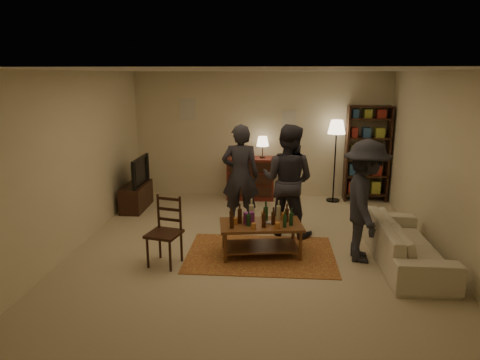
# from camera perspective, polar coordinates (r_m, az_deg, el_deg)

# --- Properties ---
(floor) EXTENTS (6.00, 6.00, 0.00)m
(floor) POSITION_cam_1_polar(r_m,az_deg,el_deg) (6.81, 1.81, -8.92)
(floor) COLOR #C6B793
(floor) RESTS_ON ground
(room_shell) EXTENTS (6.00, 6.00, 6.00)m
(room_shell) POSITION_cam_1_polar(r_m,az_deg,el_deg) (9.33, -1.22, 8.85)
(room_shell) COLOR beige
(room_shell) RESTS_ON ground
(rug) EXTENTS (2.20, 1.50, 0.01)m
(rug) POSITION_cam_1_polar(r_m,az_deg,el_deg) (6.55, 2.76, -9.84)
(rug) COLOR maroon
(rug) RESTS_ON ground
(coffee_table) EXTENTS (1.29, 0.83, 0.83)m
(coffee_table) POSITION_cam_1_polar(r_m,az_deg,el_deg) (6.39, 2.79, -6.34)
(coffee_table) COLOR brown
(coffee_table) RESTS_ON ground
(dining_chair) EXTENTS (0.52, 0.52, 1.00)m
(dining_chair) POSITION_cam_1_polar(r_m,az_deg,el_deg) (6.17, -9.83, -6.36)
(dining_chair) COLOR #321C10
(dining_chair) RESTS_ON ground
(tv_stand) EXTENTS (0.40, 1.00, 1.06)m
(tv_stand) POSITION_cam_1_polar(r_m,az_deg,el_deg) (8.81, -13.66, -1.31)
(tv_stand) COLOR #321C10
(tv_stand) RESTS_ON ground
(dresser) EXTENTS (1.00, 0.50, 1.36)m
(dresser) POSITION_cam_1_polar(r_m,az_deg,el_deg) (9.25, 1.48, 0.39)
(dresser) COLOR maroon
(dresser) RESTS_ON ground
(bookshelf) EXTENTS (0.90, 0.34, 2.02)m
(bookshelf) POSITION_cam_1_polar(r_m,az_deg,el_deg) (9.39, 16.57, 3.50)
(bookshelf) COLOR #321C10
(bookshelf) RESTS_ON ground
(floor_lamp) EXTENTS (0.36, 0.36, 1.73)m
(floor_lamp) POSITION_cam_1_polar(r_m,az_deg,el_deg) (9.08, 12.73, 6.16)
(floor_lamp) COLOR black
(floor_lamp) RESTS_ON ground
(sofa) EXTENTS (0.81, 2.08, 0.61)m
(sofa) POSITION_cam_1_polar(r_m,az_deg,el_deg) (6.60, 21.29, -7.84)
(sofa) COLOR beige
(sofa) RESTS_ON ground
(person_left) EXTENTS (0.66, 0.44, 1.81)m
(person_left) POSITION_cam_1_polar(r_m,az_deg,el_deg) (7.52, 0.06, 0.59)
(person_left) COLOR #25242C
(person_left) RESTS_ON ground
(person_right) EXTENTS (1.10, 0.99, 1.86)m
(person_right) POSITION_cam_1_polar(r_m,az_deg,el_deg) (7.12, 6.36, -0.06)
(person_right) COLOR #292830
(person_right) RESTS_ON ground
(person_by_sofa) EXTENTS (0.73, 1.19, 1.77)m
(person_by_sofa) POSITION_cam_1_polar(r_m,az_deg,el_deg) (6.34, 16.30, -2.75)
(person_by_sofa) COLOR #23242B
(person_by_sofa) RESTS_ON ground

